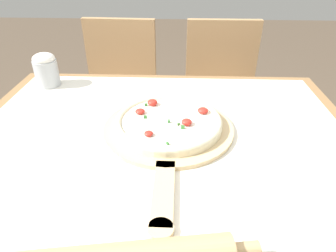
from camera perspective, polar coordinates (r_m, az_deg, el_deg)
dining_table at (r=0.88m, az=-1.47°, el=-9.68°), size 1.12×0.95×0.76m
towel_cloth at (r=0.80m, az=-1.59°, el=-3.19°), size 1.04×0.87×0.00m
pizza_peel at (r=0.83m, az=0.03°, el=-1.09°), size 0.37×0.56×0.01m
pizza at (r=0.84m, az=0.09°, el=0.81°), size 0.30×0.30×0.04m
chair_left at (r=1.68m, az=-9.11°, el=6.37°), size 0.42×0.42×0.88m
chair_right at (r=1.66m, az=9.90°, el=6.02°), size 0.40×0.40×0.88m
flour_cup at (r=1.18m, az=-22.22°, el=9.94°), size 0.08×0.08×0.12m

